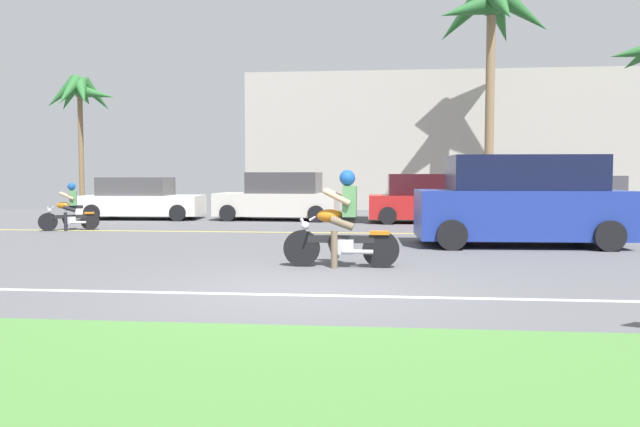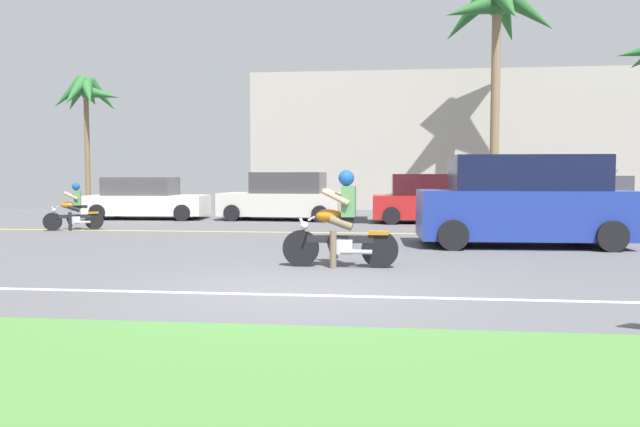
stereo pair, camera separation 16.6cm
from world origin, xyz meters
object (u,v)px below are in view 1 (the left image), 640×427
Objects in this scene: parked_car_1 at (280,198)px; palm_tree_1 at (490,20)px; suv_nearby at (520,202)px; parked_car_2 at (431,200)px; parked_car_0 at (141,200)px; motorcyclist_distant at (69,210)px; palm_tree_2 at (80,97)px; motorcyclist at (342,226)px; parked_car_3 at (588,199)px.

parked_car_1 is 0.48× the size of palm_tree_1.
parked_car_1 is at bearing 132.38° from suv_nearby.
palm_tree_1 reaches higher than parked_car_1.
parked_car_0 is at bearing 176.22° from parked_car_2.
suv_nearby is 9.77m from parked_car_1.
suv_nearby is 12.10m from motorcyclist_distant.
palm_tree_1 is 1.61× the size of palm_tree_2.
parked_car_0 is 6.33m from palm_tree_2.
parked_car_0 is 4.95m from parked_car_1.
parked_car_2 is 8.36m from palm_tree_1.
parked_car_1 is at bearing -156.05° from palm_tree_1.
palm_tree_1 reaches higher than palm_tree_2.
motorcyclist_distant is at bearing 142.78° from motorcyclist.
palm_tree_2 reaches higher than parked_car_1.
palm_tree_2 is at bearing 146.22° from suv_nearby.
parked_car_0 is 14.78m from palm_tree_1.
motorcyclist is 0.46× the size of parked_car_1.
parked_car_3 is 16.83m from motorcyclist_distant.
palm_tree_2 is (-15.29, 10.23, 3.75)m from suv_nearby.
palm_tree_1 is 16.73m from motorcyclist_distant.
parked_car_1 reaches higher than parked_car_2.
motorcyclist_distant is (-0.29, -4.51, -0.13)m from parked_car_0.
parked_car_3 is (7.82, 11.66, 0.02)m from motorcyclist.
motorcyclist reaches higher than parked_car_2.
parked_car_2 reaches higher than parked_car_0.
motorcyclist is at bearing -53.81° from parked_car_0.
motorcyclist is 13.20m from parked_car_0.
parked_car_2 reaches higher than motorcyclist_distant.
parked_car_0 is (-7.80, 10.66, -0.00)m from motorcyclist.
palm_tree_1 is at bearing 139.82° from parked_car_3.
parked_car_2 is at bearing 102.49° from suv_nearby.
parked_car_2 is 2.83× the size of motorcyclist_distant.
motorcyclist is 0.35× the size of palm_tree_2.
parked_car_3 is at bearing 16.92° from parked_car_2.
parked_car_1 is (4.95, 0.12, 0.07)m from parked_car_0.
palm_tree_2 reaches higher than parked_car_2.
motorcyclist is 5.16m from suv_nearby.
motorcyclist_distant is at bearing -138.51° from parked_car_1.
parked_car_2 is at bearing 76.98° from motorcyclist.
parked_car_1 is at bearing -19.09° from palm_tree_2.
parked_car_3 is 7.84m from palm_tree_1.
parked_car_1 is at bearing 171.35° from parked_car_2.
motorcyclist is 10.25m from parked_car_2.
motorcyclist_distant is (-10.39, -3.85, -0.17)m from parked_car_2.
parked_car_0 is at bearing -178.64° from parked_car_1.
palm_tree_1 reaches higher than parked_car_3.
motorcyclist_distant is at bearing -160.85° from parked_car_3.
parked_car_1 reaches higher than motorcyclist_distant.
motorcyclist is 16.46m from palm_tree_1.
suv_nearby reaches higher than parked_car_0.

